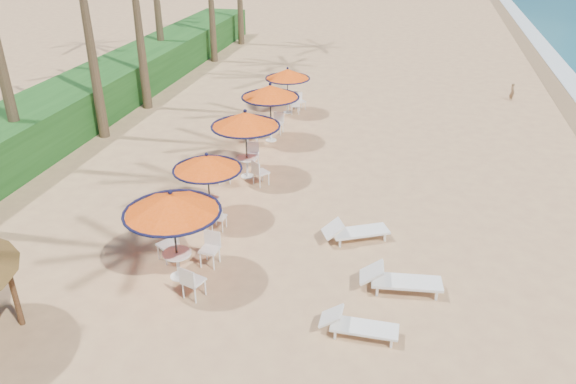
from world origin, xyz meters
name	(u,v)px	position (x,y,z in m)	size (l,w,h in m)	color
ground	(355,312)	(0.00, 0.00, 0.00)	(160.00, 160.00, 0.00)	tan
scrub_hedge	(85,99)	(-13.50, 11.00, 0.90)	(3.00, 40.00, 1.80)	#194716
station_0	(175,214)	(-4.60, 0.45, 1.86)	(2.44, 2.44, 2.54)	black
station_1	(206,170)	(-4.91, 3.50, 1.66)	(2.09, 2.09, 2.18)	black
station_2	(246,128)	(-4.65, 6.66, 1.84)	(2.41, 2.41, 2.51)	black
station_3	(270,97)	(-4.73, 10.26, 1.86)	(2.34, 2.34, 2.44)	black
station_4	(289,79)	(-4.76, 13.91, 1.58)	(2.07, 2.07, 2.16)	black
lounger_near	(356,325)	(0.10, -0.80, 0.29)	(1.76, 0.56, 0.63)	white
lounger_mid	(398,280)	(0.92, 1.06, 0.34)	(2.09, 0.85, 0.73)	white
lounger_far	(354,231)	(-0.44, 3.20, 0.32)	(1.99, 1.39, 0.69)	white
person	(512,91)	(5.64, 18.16, 0.46)	(0.33, 0.22, 0.91)	#8D6948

